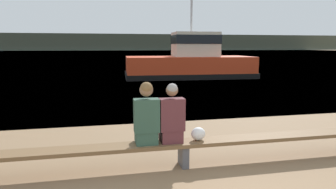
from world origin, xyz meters
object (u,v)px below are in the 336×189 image
object	(u,v)px
person_right	(172,118)
shopping_bag	(198,134)
tugboat_red	(190,63)
bench_main	(184,146)
person_left	(146,117)

from	to	relation	value
person_right	shopping_bag	xyz separation A→B (m)	(0.49, 0.00, -0.32)
shopping_bag	tugboat_red	distance (m)	15.36
shopping_bag	tugboat_red	xyz separation A→B (m)	(4.17, 14.78, 0.39)
bench_main	person_right	xyz separation A→B (m)	(-0.21, 0.01, 0.52)
person_left	shopping_bag	bearing A→B (deg)	0.37
bench_main	shopping_bag	xyz separation A→B (m)	(0.27, 0.01, 0.19)
person_left	person_right	xyz separation A→B (m)	(0.44, 0.00, -0.03)
bench_main	person_left	world-z (taller)	person_left
bench_main	tugboat_red	xyz separation A→B (m)	(4.45, 14.79, 0.59)
shopping_bag	person_right	bearing A→B (deg)	-179.58
person_left	person_right	bearing A→B (deg)	0.31
bench_main	tugboat_red	world-z (taller)	tugboat_red
person_left	person_right	distance (m)	0.44
person_right	tugboat_red	world-z (taller)	tugboat_red
bench_main	shopping_bag	world-z (taller)	shopping_bag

